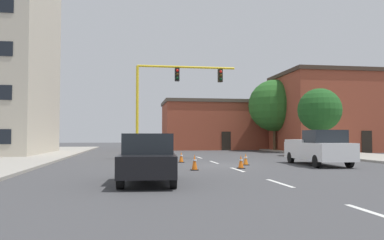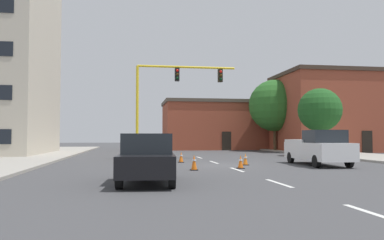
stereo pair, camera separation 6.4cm
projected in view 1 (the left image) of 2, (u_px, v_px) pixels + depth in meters
The scene contains 19 objects.
ground_plane at pixel (223, 165), 21.90m from camera, with size 160.00×160.00×0.00m, color #424244.
sidewalk_left at pixel (24, 158), 27.83m from camera, with size 6.00×56.00×0.14m, color #9E998E.
sidewalk_right at pixel (352, 155), 31.77m from camera, with size 6.00×56.00×0.14m, color #9E998E.
lane_stripe_seg_0 at pixel (379, 215), 8.08m from camera, with size 0.16×2.40×0.01m, color silver.
lane_stripe_seg_1 at pixel (280, 183), 13.51m from camera, with size 0.16×2.40×0.01m, color silver.
lane_stripe_seg_2 at pixel (237, 170), 18.94m from camera, with size 0.16×2.40×0.01m, color silver.
lane_stripe_seg_3 at pixel (214, 162), 24.37m from camera, with size 0.16×2.40×0.01m, color silver.
lane_stripe_seg_4 at pixel (199, 157), 29.80m from camera, with size 0.16×2.40×0.01m, color silver.
building_brick_center at pixel (219, 125), 49.26m from camera, with size 14.20×8.33×6.09m.
building_row_right at pixel (342, 112), 42.33m from camera, with size 13.99×9.06×8.55m.
traffic_signal_gantry at pixel (151, 129), 27.79m from camera, with size 8.12×1.20×6.83m.
tree_right_far at pixel (274, 106), 43.10m from camera, with size 5.79×5.79×7.99m.
tree_right_mid at pixel (320, 110), 32.04m from camera, with size 3.61×3.61×5.65m.
pickup_truck_white at pixel (318, 148), 21.89m from camera, with size 2.23×5.48×1.99m.
sedan_black_near_left at pixel (148, 158), 13.64m from camera, with size 2.14×4.61×1.74m.
traffic_cone_roadside_a at pixel (241, 162), 19.63m from camera, with size 0.36×0.36×0.69m.
traffic_cone_roadside_b at pixel (246, 159), 21.91m from camera, with size 0.36×0.36×0.68m.
traffic_cone_roadside_c at pixel (195, 162), 18.61m from camera, with size 0.36×0.36×0.77m.
traffic_cone_roadside_d at pixel (181, 157), 24.16m from camera, with size 0.36×0.36×0.68m.
Camera 1 is at (-5.13, -21.45, 1.65)m, focal length 36.01 mm.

